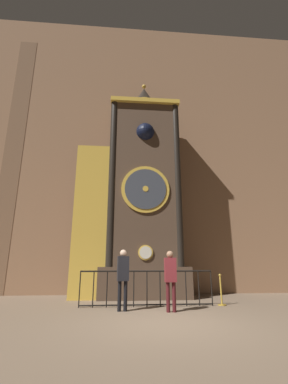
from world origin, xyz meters
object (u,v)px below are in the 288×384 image
clock_tower (134,197)px  visitor_near (123,273)px  visitor_far (170,274)px  stanchion_post (221,295)px

clock_tower → visitor_near: bearing=-98.6°
clock_tower → visitor_far: 4.55m
visitor_near → stanchion_post: 3.51m
visitor_far → stanchion_post: bearing=28.1°
clock_tower → stanchion_post: size_ratio=10.01×
visitor_near → visitor_far: visitor_near is taller
clock_tower → visitor_far: bearing=-72.3°
stanchion_post → visitor_near: bearing=-166.7°
visitor_far → stanchion_post: visitor_far is taller
clock_tower → visitor_near: size_ratio=5.70×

